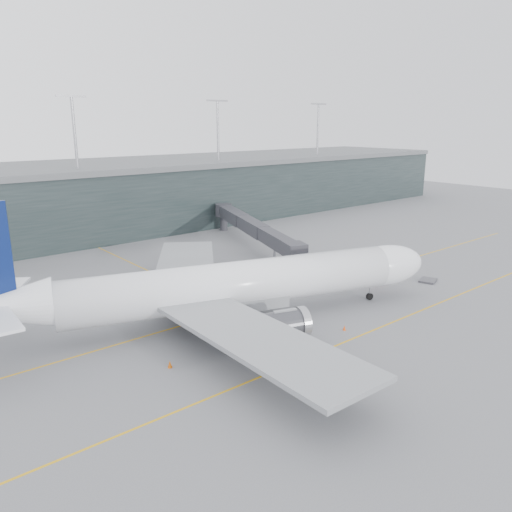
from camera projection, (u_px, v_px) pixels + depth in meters
ground at (185, 311)px, 66.31m from camera, size 320.00×320.00×0.00m
taxiline_a at (202, 320)px, 63.33m from camera, size 160.00×0.25×0.02m
taxiline_b at (288, 365)px, 51.44m from camera, size 160.00×0.25×0.02m
taxiline_lead_main at (148, 271)px, 84.25m from camera, size 0.25×60.00×0.02m
terminal at (41, 202)px, 107.44m from camera, size 240.00×36.00×29.00m
main_aircraft at (232, 286)px, 61.76m from camera, size 58.22×53.59×16.70m
jet_bridge at (239, 226)px, 97.19m from camera, size 16.45×44.13×6.14m
gse_cart at (369, 278)px, 77.56m from camera, size 2.51×1.96×1.50m
baggage_dolly at (428, 280)px, 78.49m from camera, size 3.46×3.10×0.29m
uld_a at (122, 293)px, 70.56m from camera, size 2.13×1.89×1.64m
uld_b at (130, 285)px, 74.11m from camera, size 2.21×2.02×1.64m
uld_c at (138, 287)px, 72.61m from camera, size 2.50×2.12×2.05m
cone_nose at (391, 270)px, 83.31m from camera, size 0.47×0.47×0.74m
cone_wing_stbd at (344, 328)px, 60.04m from camera, size 0.39×0.39×0.62m
cone_wing_port at (197, 276)px, 80.16m from camera, size 0.49×0.49×0.78m
cone_tail at (170, 364)px, 50.88m from camera, size 0.48×0.48×0.77m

